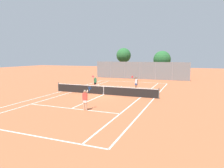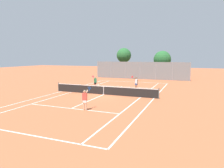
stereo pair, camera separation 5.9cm
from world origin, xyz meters
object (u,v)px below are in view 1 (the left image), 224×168
loose_tennis_ball_2 (59,95)px  loose_tennis_ball_3 (135,92)px  tennis_net (104,90)px  player_far_right (136,83)px  player_near_side (85,99)px  loose_tennis_ball_1 (156,90)px  tree_behind_right (162,60)px  loose_tennis_ball_4 (40,99)px  player_far_left (95,82)px  loose_tennis_ball_0 (150,90)px  tree_behind_left (124,56)px

loose_tennis_ball_2 → loose_tennis_ball_3: (7.04, 4.93, 0.00)m
tennis_net → player_far_right: player_far_right is taller
player_near_side → loose_tennis_ball_2: size_ratio=26.88×
loose_tennis_ball_1 → tree_behind_right: 15.33m
loose_tennis_ball_2 → loose_tennis_ball_4: (-0.47, -2.36, 0.00)m
tennis_net → loose_tennis_ball_3: 3.93m
player_far_right → loose_tennis_ball_1: bearing=11.1°
player_far_left → player_far_right: bearing=13.0°
loose_tennis_ball_0 → player_far_right: bearing=-178.0°
tree_behind_left → loose_tennis_ball_3: bearing=-67.7°
player_near_side → tree_behind_right: size_ratio=0.34×
player_near_side → loose_tennis_ball_1: (3.58, 11.33, -0.89)m
tree_behind_right → loose_tennis_ball_4: bearing=-108.9°
loose_tennis_ball_0 → loose_tennis_ball_2: 10.83m
loose_tennis_ball_2 → tree_behind_right: (7.84, 21.92, 3.45)m
player_far_left → loose_tennis_ball_3: (5.40, -0.46, -0.89)m
player_far_right → loose_tennis_ball_3: bearing=-80.4°
tennis_net → player_near_side: size_ratio=6.76×
tennis_net → loose_tennis_ball_0: (4.30, 4.44, -0.48)m
player_far_right → tree_behind_right: bearing=86.0°
player_far_left → loose_tennis_ball_1: (7.50, 1.65, -0.89)m
loose_tennis_ball_4 → tree_behind_left: tree_behind_left is taller
loose_tennis_ball_3 → tree_behind_right: size_ratio=0.01×
loose_tennis_ball_3 → player_near_side: bearing=-99.1°
player_far_left → loose_tennis_ball_3: size_ratio=26.88×
player_far_right → loose_tennis_ball_3: 1.89m
loose_tennis_ball_4 → tennis_net: bearing=43.9°
loose_tennis_ball_2 → tree_behind_left: tree_behind_left is taller
tennis_net → loose_tennis_ball_1: 6.90m
player_far_left → loose_tennis_ball_2: size_ratio=26.88×
loose_tennis_ball_4 → tree_behind_right: size_ratio=0.01×
player_near_side → player_far_right: bearing=83.7°
loose_tennis_ball_2 → tree_behind_right: bearing=70.3°
loose_tennis_ball_2 → tree_behind_left: 22.01m
tree_behind_right → tree_behind_left: bearing=-177.6°
player_near_side → loose_tennis_ball_1: 11.92m
loose_tennis_ball_0 → loose_tennis_ball_3: bearing=-131.6°
loose_tennis_ball_3 → tree_behind_left: size_ratio=0.01×
tennis_net → player_far_left: size_ratio=6.76×
player_far_left → tennis_net: bearing=-50.7°
loose_tennis_ball_0 → loose_tennis_ball_4: (-9.03, -8.99, 0.00)m
player_far_left → loose_tennis_ball_1: 7.74m
player_far_left → tree_behind_right: tree_behind_right is taller
player_near_side → loose_tennis_ball_3: player_near_side is taller
loose_tennis_ball_0 → loose_tennis_ball_1: 0.72m
loose_tennis_ball_0 → tree_behind_left: tree_behind_left is taller
loose_tennis_ball_1 → loose_tennis_ball_3: 2.98m
tennis_net → loose_tennis_ball_0: tennis_net is taller
player_near_side → player_far_right: 10.93m
loose_tennis_ball_2 → tree_behind_left: (0.20, 21.59, 4.27)m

